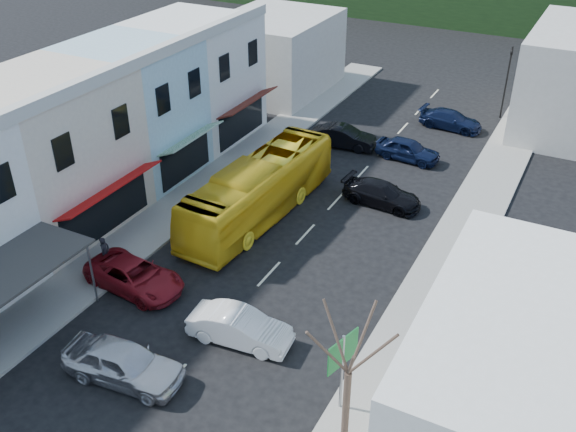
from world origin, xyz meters
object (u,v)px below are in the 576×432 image
at_px(car_white, 240,328).
at_px(traffic_signal, 506,83).
at_px(car_red, 134,275).
at_px(pedestrian_left, 105,252).
at_px(car_silver, 123,365).
at_px(direction_sign, 342,374).
at_px(street_tree, 348,373).
at_px(bus, 259,191).

distance_m(car_white, traffic_signal, 30.39).
relative_size(car_red, pedestrian_left, 2.71).
xyz_separation_m(car_silver, car_red, (-3.35, 4.80, 0.00)).
distance_m(car_white, direction_sign, 5.49).
height_order(car_silver, street_tree, street_tree).
xyz_separation_m(car_red, traffic_signal, (10.80, 29.09, 1.98)).
bearing_deg(bus, pedestrian_left, -114.70).
bearing_deg(bus, traffic_signal, 69.59).
xyz_separation_m(bus, car_red, (-1.89, -8.40, -0.85)).
bearing_deg(street_tree, car_red, 162.75).
bearing_deg(pedestrian_left, traffic_signal, -33.81).
distance_m(car_white, pedestrian_left, 8.57).
xyz_separation_m(car_red, pedestrian_left, (-2.20, 0.57, 0.30)).
height_order(bus, street_tree, street_tree).
bearing_deg(direction_sign, pedestrian_left, -175.97).
distance_m(bus, direction_sign, 14.38).
distance_m(pedestrian_left, direction_sign, 13.94).
relative_size(bus, street_tree, 1.71).
bearing_deg(car_white, car_red, 76.03).
relative_size(car_silver, traffic_signal, 0.82).
distance_m(pedestrian_left, street_tree, 15.19).
distance_m(car_silver, pedestrian_left, 7.73).
relative_size(direction_sign, traffic_signal, 0.66).
height_order(car_red, traffic_signal, traffic_signal).
relative_size(pedestrian_left, street_tree, 0.25).
bearing_deg(direction_sign, car_white, -179.82).
bearing_deg(bus, direction_sign, -45.68).
distance_m(car_red, street_tree, 13.01).
bearing_deg(street_tree, bus, 130.15).
height_order(car_red, direction_sign, direction_sign).
relative_size(bus, pedestrian_left, 6.82).
bearing_deg(car_silver, street_tree, -89.11).
bearing_deg(car_silver, traffic_signal, -18.16).
relative_size(car_white, pedestrian_left, 2.59).
bearing_deg(car_silver, direction_sign, -79.01).
xyz_separation_m(car_white, direction_sign, (5.17, -1.49, 1.07)).
relative_size(bus, car_silver, 2.64).
xyz_separation_m(bus, pedestrian_left, (-4.09, -7.83, -0.55)).
height_order(street_tree, traffic_signal, street_tree).
bearing_deg(car_red, pedestrian_left, 81.02).
xyz_separation_m(car_silver, direction_sign, (8.05, 2.42, 1.07)).
bearing_deg(street_tree, car_white, 154.04).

